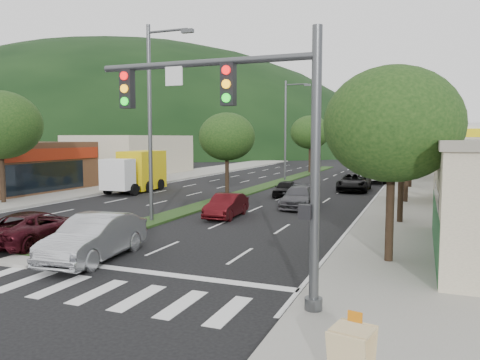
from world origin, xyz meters
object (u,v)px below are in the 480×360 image
at_px(tree_l_a, 0,125).
at_px(car_queue_c, 226,206).
at_px(tree_r_d, 412,128).
at_px(motorhome, 372,164).
at_px(tree_r_c, 408,132).
at_px(tree_med_near, 227,137).
at_px(tree_r_e, 414,133).
at_px(sedan_silver, 95,238).
at_px(tree_r_b, 403,124).
at_px(box_truck, 137,173).
at_px(car_queue_a, 285,189).
at_px(car_queue_d, 354,182).
at_px(streetlight_near, 153,114).
at_px(tree_med_far, 310,132).
at_px(car_queue_b, 299,197).
at_px(streetlight_mid, 287,125).
at_px(tree_r_a, 392,124).
at_px(traffic_signal, 253,127).
at_px(suv_maroon, 36,228).
at_px(a_frame_sign, 352,353).

bearing_deg(tree_l_a, car_queue_c, 2.89).
bearing_deg(tree_r_d, motorhome, 122.35).
relative_size(tree_r_c, tree_med_near, 1.08).
distance_m(tree_r_e, sedan_silver, 40.57).
xyz_separation_m(tree_r_c, sedan_silver, (-9.88, -19.14, -3.94)).
distance_m(tree_r_b, box_truck, 22.16).
height_order(car_queue_a, car_queue_d, car_queue_d).
relative_size(streetlight_near, car_queue_a, 2.87).
height_order(tree_med_far, streetlight_near, streetlight_near).
bearing_deg(car_queue_c, car_queue_b, 57.75).
xyz_separation_m(tree_l_a, streetlight_mid, (12.71, 23.00, 0.40)).
bearing_deg(tree_r_c, sedan_silver, -117.30).
distance_m(car_queue_a, car_queue_c, 10.01).
distance_m(tree_r_a, tree_l_a, 25.23).
height_order(sedan_silver, motorhome, motorhome).
bearing_deg(tree_med_near, tree_r_d, 45.00).
xyz_separation_m(traffic_signal, tree_r_a, (2.97, 5.54, 0.17)).
distance_m(car_queue_b, car_queue_c, 5.73).
xyz_separation_m(tree_r_e, car_queue_b, (-6.18, -24.22, -4.23)).
bearing_deg(car_queue_a, car_queue_c, -96.50).
xyz_separation_m(car_queue_c, box_truck, (-11.57, 8.74, 0.90)).
height_order(traffic_signal, suv_maroon, traffic_signal).
relative_size(tree_med_far, motorhome, 0.82).
distance_m(tree_r_a, tree_med_far, 41.76).
distance_m(tree_r_c, car_queue_d, 8.54).
height_order(tree_r_e, tree_med_far, tree_med_far).
bearing_deg(car_queue_b, car_queue_c, -122.88).
xyz_separation_m(sedan_silver, motorhome, (6.12, 35.08, 0.88)).
height_order(tree_r_e, box_truck, tree_r_e).
distance_m(streetlight_near, motorhome, 29.33).
height_order(tree_l_a, sedan_silver, tree_l_a).
bearing_deg(tree_med_far, a_frame_sign, -76.22).
xyz_separation_m(tree_r_b, car_queue_b, (-6.18, 3.78, -4.37)).
xyz_separation_m(streetlight_near, motorhome, (8.03, 27.94, -3.90)).
xyz_separation_m(car_queue_a, car_queue_b, (2.30, -5.00, 0.07)).
relative_size(streetlight_near, motorhome, 1.18).
bearing_deg(tree_r_e, streetlight_mid, -149.31).
distance_m(car_queue_d, box_truck, 17.69).
distance_m(suv_maroon, motorhome, 35.39).
bearing_deg(car_queue_b, box_truck, 161.69).
xyz_separation_m(car_queue_b, motorhome, (2.42, 20.15, 1.03)).
relative_size(tree_r_a, tree_med_near, 1.10).
relative_size(traffic_signal, sedan_silver, 1.43).
bearing_deg(car_queue_d, suv_maroon, -112.90).
relative_size(tree_r_a, tree_med_far, 0.96).
distance_m(tree_med_far, suv_maroon, 42.26).
distance_m(tree_r_b, suv_maroon, 17.55).
bearing_deg(tree_med_near, streetlight_mid, 89.22).
relative_size(tree_r_c, motorhome, 0.76).
relative_size(tree_r_c, car_queue_d, 1.24).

